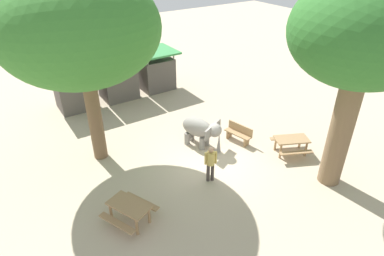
{
  "coord_description": "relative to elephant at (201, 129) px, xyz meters",
  "views": [
    {
      "loc": [
        -7.32,
        -9.62,
        8.76
      ],
      "look_at": [
        0.09,
        1.72,
        0.8
      ],
      "focal_mm": 30.9,
      "sensor_mm": 36.0,
      "label": 1
    }
  ],
  "objects": [
    {
      "name": "ground_plane",
      "position": [
        -0.28,
        -1.24,
        -0.91
      ],
      "size": [
        60.0,
        60.0,
        0.0
      ],
      "primitive_type": "plane",
      "color": "#BAA88C"
    },
    {
      "name": "elephant",
      "position": [
        0.0,
        0.0,
        0.0
      ],
      "size": [
        1.67,
        2.02,
        1.43
      ],
      "rotation": [
        0.0,
        0.0,
        5.15
      ],
      "color": "gray",
      "rests_on": "ground_plane"
    },
    {
      "name": "person_handler",
      "position": [
        -1.14,
        -2.35,
        0.04
      ],
      "size": [
        0.48,
        0.32,
        1.62
      ],
      "rotation": [
        0.0,
        0.0,
        1.18
      ],
      "color": "#3F3833",
      "rests_on": "ground_plane"
    },
    {
      "name": "shade_tree_main",
      "position": [
        -4.3,
        1.77,
        4.77
      ],
      "size": [
        6.19,
        5.67,
        7.91
      ],
      "color": "brown",
      "rests_on": "ground_plane"
    },
    {
      "name": "shade_tree_secondary",
      "position": [
        2.95,
        -5.0,
        5.08
      ],
      "size": [
        5.31,
        4.86,
        8.0
      ],
      "color": "brown",
      "rests_on": "ground_plane"
    },
    {
      "name": "wooden_bench",
      "position": [
        1.77,
        -0.68,
        -0.44
      ],
      "size": [
        0.69,
        1.45,
        0.88
      ],
      "rotation": [
        0.0,
        0.0,
        1.79
      ],
      "color": "#9E7A51",
      "rests_on": "ground_plane"
    },
    {
      "name": "picnic_table_near",
      "position": [
        3.1,
        -2.76,
        -0.33
      ],
      "size": [
        1.99,
        1.98,
        0.78
      ],
      "rotation": [
        0.0,
        0.0,
        2.7
      ],
      "color": "#9E7A51",
      "rests_on": "ground_plane"
    },
    {
      "name": "picnic_table_far",
      "position": [
        -4.81,
        -2.64,
        -0.33
      ],
      "size": [
        1.96,
        1.97,
        0.78
      ],
      "rotation": [
        0.0,
        0.0,
        5.12
      ],
      "color": "#9E7A51",
      "rests_on": "ground_plane"
    },
    {
      "name": "market_stall_blue",
      "position": [
        -3.73,
        7.29,
        0.23
      ],
      "size": [
        2.5,
        2.5,
        2.52
      ],
      "color": "#59514C",
      "rests_on": "ground_plane"
    },
    {
      "name": "market_stall_white",
      "position": [
        -1.13,
        7.29,
        0.23
      ],
      "size": [
        2.5,
        2.5,
        2.52
      ],
      "color": "#59514C",
      "rests_on": "ground_plane"
    },
    {
      "name": "market_stall_green",
      "position": [
        1.47,
        7.29,
        0.23
      ],
      "size": [
        2.5,
        2.5,
        2.52
      ],
      "color": "#59514C",
      "rests_on": "ground_plane"
    }
  ]
}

